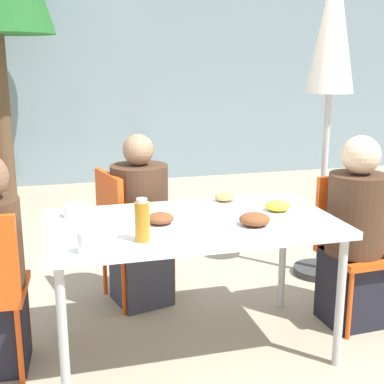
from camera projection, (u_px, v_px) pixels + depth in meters
name	position (u px, v px, depth m)	size (l,w,h in m)	color
ground_plane	(192.00, 348.00, 2.94)	(24.00, 24.00, 0.00)	tan
building_facade	(101.00, 62.00, 6.63)	(10.00, 0.20, 3.00)	gray
dining_table	(192.00, 231.00, 2.77)	(1.49, 0.81, 0.74)	white
chair_right	(353.00, 237.00, 3.20)	(0.42, 0.42, 0.87)	#E54C14
person_right	(355.00, 238.00, 3.10)	(0.34, 0.34, 1.13)	black
chair_far	(125.00, 227.00, 3.39)	(0.48, 0.48, 0.87)	#E54C14
person_far	(140.00, 227.00, 3.39)	(0.39, 0.39, 1.10)	#383842
closed_umbrella	(332.00, 44.00, 3.56)	(0.36, 0.36, 2.23)	#333333
plate_0	(160.00, 221.00, 2.65)	(0.25, 0.25, 0.07)	white
plate_1	(254.00, 222.00, 2.62)	(0.28, 0.28, 0.08)	white
plate_2	(277.00, 209.00, 2.88)	(0.24, 0.24, 0.07)	white
plate_3	(225.00, 199.00, 3.07)	(0.21, 0.21, 0.06)	white
bottle	(142.00, 221.00, 2.42)	(0.07, 0.07, 0.20)	#B7751E
drinking_cup	(86.00, 242.00, 2.28)	(0.08, 0.08, 0.09)	white
salad_bowl	(77.00, 211.00, 2.82)	(0.14, 0.14, 0.06)	white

